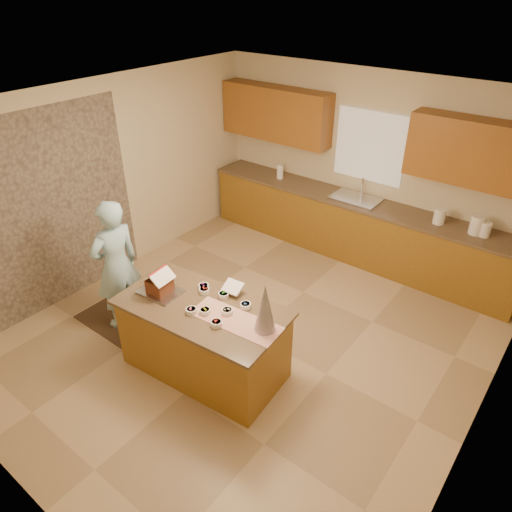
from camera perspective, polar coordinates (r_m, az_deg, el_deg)
name	(u,v)px	position (r m, az deg, el deg)	size (l,w,h in m)	color
floor	(252,336)	(5.78, -0.44, -9.64)	(5.50, 5.50, 0.00)	tan
ceiling	(251,110)	(4.50, -0.58, 17.30)	(5.50, 5.50, 0.00)	silver
wall_back	(368,166)	(7.17, 13.48, 10.58)	(5.50, 5.50, 0.00)	beige
wall_left	(106,183)	(6.69, -17.77, 8.44)	(5.50, 5.50, 0.00)	beige
wall_right	(501,334)	(4.21, 27.66, -8.38)	(5.50, 5.50, 0.00)	beige
stone_accent	(55,211)	(6.34, -23.25, 5.08)	(2.50, 2.50, 0.00)	gray
window_curtain	(370,147)	(7.04, 13.67, 12.80)	(1.05, 0.03, 1.00)	white
back_counter_base	(352,229)	(7.28, 11.57, 3.27)	(4.80, 0.60, 0.88)	brown
back_counter_top	(355,201)	(7.08, 11.96, 6.56)	(4.85, 0.63, 0.04)	brown
upper_cabinet_left	(276,114)	(7.59, 2.42, 16.90)	(1.85, 0.35, 0.80)	#9A6721
upper_cabinet_right	(485,155)	(6.39, 26.08, 10.99)	(1.85, 0.35, 0.80)	#9A6721
sink	(355,202)	(7.09, 11.95, 6.48)	(0.70, 0.45, 0.12)	silver
faucet	(362,187)	(7.17, 12.77, 8.17)	(0.03, 0.03, 0.28)	silver
island_base	(204,340)	(5.13, -6.33, -10.10)	(1.69, 0.84, 0.83)	brown
island_top	(202,308)	(4.85, -6.62, -6.28)	(1.76, 0.92, 0.04)	brown
table_runner	(235,321)	(4.63, -2.52, -7.84)	(0.94, 0.34, 0.01)	#A7230B
baking_tray	(161,292)	(5.10, -11.52, -4.27)	(0.43, 0.32, 0.02)	silver
cookbook	(233,287)	(4.95, -2.84, -3.78)	(0.21, 0.02, 0.17)	white
tinsel_tree	(265,308)	(4.37, 1.11, -6.31)	(0.21, 0.21, 0.52)	silver
rug	(124,320)	(6.23, -15.74, -7.44)	(1.12, 0.73, 0.01)	black
boy	(116,266)	(5.73, -16.60, -1.14)	(0.60, 0.39, 1.65)	#9DCBDF
canister_a	(440,216)	(6.66, 21.40, 4.53)	(0.15, 0.15, 0.21)	white
canister_b	(477,225)	(6.56, 25.23, 3.43)	(0.17, 0.17, 0.25)	white
canister_c	(485,229)	(6.56, 26.08, 2.91)	(0.13, 0.13, 0.19)	white
paper_towel	(280,172)	(7.65, 2.95, 10.20)	(0.10, 0.10, 0.23)	white
gingerbread_house	(159,283)	(5.04, -11.65, -3.25)	(0.28, 0.28, 0.26)	maroon
candy_bowls	(215,304)	(4.82, -5.06, -5.82)	(0.68, 0.51, 0.05)	red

